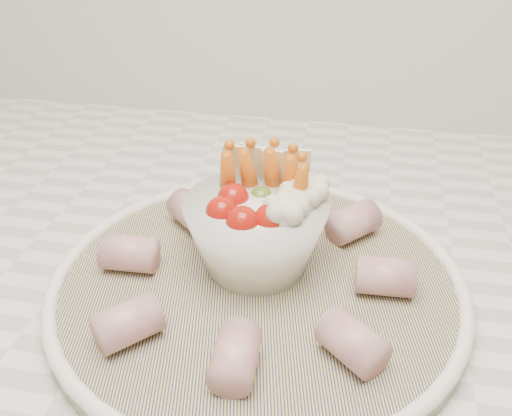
# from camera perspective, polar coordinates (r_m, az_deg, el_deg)

# --- Properties ---
(serving_platter) EXTENTS (0.41, 0.41, 0.02)m
(serving_platter) POSITION_cam_1_polar(r_m,az_deg,el_deg) (0.48, 0.16, -7.58)
(serving_platter) COLOR navy
(serving_platter) RESTS_ON kitchen_counter
(veggie_bowl) EXTENTS (0.12, 0.12, 0.10)m
(veggie_bowl) POSITION_cam_1_polar(r_m,az_deg,el_deg) (0.48, 0.29, -1.85)
(veggie_bowl) COLOR white
(veggie_bowl) RESTS_ON serving_platter
(cured_meat_rolls) EXTENTS (0.26, 0.27, 0.03)m
(cured_meat_rolls) POSITION_cam_1_polar(r_m,az_deg,el_deg) (0.47, 0.07, -5.68)
(cured_meat_rolls) COLOR #A64C5B
(cured_meat_rolls) RESTS_ON serving_platter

